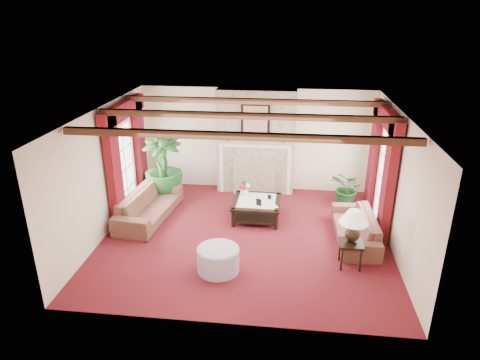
# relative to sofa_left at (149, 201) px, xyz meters

# --- Properties ---
(floor) EXTENTS (6.00, 6.00, 0.00)m
(floor) POSITION_rel_sofa_left_xyz_m (2.30, -0.62, -0.43)
(floor) COLOR #4B0D17
(floor) RESTS_ON ground
(ceiling) EXTENTS (6.00, 6.00, 0.00)m
(ceiling) POSITION_rel_sofa_left_xyz_m (2.30, -0.62, 2.27)
(ceiling) COLOR white
(ceiling) RESTS_ON floor
(back_wall) EXTENTS (6.00, 0.02, 2.70)m
(back_wall) POSITION_rel_sofa_left_xyz_m (2.30, 2.13, 0.92)
(back_wall) COLOR beige
(back_wall) RESTS_ON ground
(left_wall) EXTENTS (0.02, 5.50, 2.70)m
(left_wall) POSITION_rel_sofa_left_xyz_m (-0.70, -0.62, 0.92)
(left_wall) COLOR beige
(left_wall) RESTS_ON ground
(right_wall) EXTENTS (0.02, 5.50, 2.70)m
(right_wall) POSITION_rel_sofa_left_xyz_m (5.30, -0.62, 0.92)
(right_wall) COLOR beige
(right_wall) RESTS_ON ground
(ceiling_beams) EXTENTS (6.00, 3.00, 0.12)m
(ceiling_beams) POSITION_rel_sofa_left_xyz_m (2.30, -0.62, 2.21)
(ceiling_beams) COLOR #3B2212
(ceiling_beams) RESTS_ON ceiling
(fireplace) EXTENTS (2.00, 0.52, 2.70)m
(fireplace) POSITION_rel_sofa_left_xyz_m (2.30, 1.93, 2.27)
(fireplace) COLOR tan
(fireplace) RESTS_ON ground
(french_door_left) EXTENTS (0.10, 1.10, 2.16)m
(french_door_left) POSITION_rel_sofa_left_xyz_m (-0.67, 0.38, 1.70)
(french_door_left) COLOR white
(french_door_left) RESTS_ON ground
(french_door_right) EXTENTS (0.10, 1.10, 2.16)m
(french_door_right) POSITION_rel_sofa_left_xyz_m (5.27, 0.38, 1.70)
(french_door_right) COLOR white
(french_door_right) RESTS_ON ground
(curtains_left) EXTENTS (0.20, 2.40, 2.55)m
(curtains_left) POSITION_rel_sofa_left_xyz_m (-0.56, 0.38, 2.12)
(curtains_left) COLOR #500A16
(curtains_left) RESTS_ON ground
(curtains_right) EXTENTS (0.20, 2.40, 2.55)m
(curtains_right) POSITION_rel_sofa_left_xyz_m (5.16, 0.38, 2.12)
(curtains_right) COLOR #500A16
(curtains_right) RESTS_ON ground
(sofa_left) EXTENTS (2.34, 1.12, 0.86)m
(sofa_left) POSITION_rel_sofa_left_xyz_m (0.00, 0.00, 0.00)
(sofa_left) COLOR black
(sofa_left) RESTS_ON ground
(sofa_right) EXTENTS (2.01, 0.69, 0.77)m
(sofa_right) POSITION_rel_sofa_left_xyz_m (4.61, -0.47, -0.04)
(sofa_right) COLOR black
(sofa_right) RESTS_ON ground
(potted_palm) EXTENTS (1.33, 1.95, 0.98)m
(potted_palm) POSITION_rel_sofa_left_xyz_m (0.04, 1.13, 0.06)
(potted_palm) COLOR black
(potted_palm) RESTS_ON ground
(small_plant) EXTENTS (1.65, 1.65, 0.69)m
(small_plant) POSITION_rel_sofa_left_xyz_m (4.63, 1.22, -0.08)
(small_plant) COLOR black
(small_plant) RESTS_ON ground
(coffee_table) EXTENTS (1.11, 1.11, 0.45)m
(coffee_table) POSITION_rel_sofa_left_xyz_m (2.47, 0.27, -0.21)
(coffee_table) COLOR black
(coffee_table) RESTS_ON ground
(side_table) EXTENTS (0.52, 0.52, 0.51)m
(side_table) POSITION_rel_sofa_left_xyz_m (4.38, -1.51, -0.18)
(side_table) COLOR black
(side_table) RESTS_ON ground
(ottoman) EXTENTS (0.79, 0.79, 0.46)m
(ottoman) POSITION_rel_sofa_left_xyz_m (1.94, -1.94, -0.20)
(ottoman) COLOR #A69EB3
(ottoman) RESTS_ON ground
(table_lamp) EXTENTS (0.54, 0.54, 0.68)m
(table_lamp) POSITION_rel_sofa_left_xyz_m (4.38, -1.51, 0.42)
(table_lamp) COLOR black
(table_lamp) RESTS_ON side_table
(flower_vase) EXTENTS (0.20, 0.21, 0.20)m
(flower_vase) POSITION_rel_sofa_left_xyz_m (2.16, 0.55, 0.12)
(flower_vase) COLOR silver
(flower_vase) RESTS_ON coffee_table
(book) EXTENTS (0.23, 0.19, 0.29)m
(book) POSITION_rel_sofa_left_xyz_m (2.72, -0.03, 0.16)
(book) COLOR black
(book) RESTS_ON coffee_table
(photo_frame_a) EXTENTS (0.12, 0.07, 0.17)m
(photo_frame_a) POSITION_rel_sofa_left_xyz_m (2.54, 0.00, 0.10)
(photo_frame_a) COLOR black
(photo_frame_a) RESTS_ON coffee_table
(photo_frame_b) EXTENTS (0.09, 0.05, 0.12)m
(photo_frame_b) POSITION_rel_sofa_left_xyz_m (2.76, 0.37, 0.08)
(photo_frame_b) COLOR black
(photo_frame_b) RESTS_ON coffee_table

